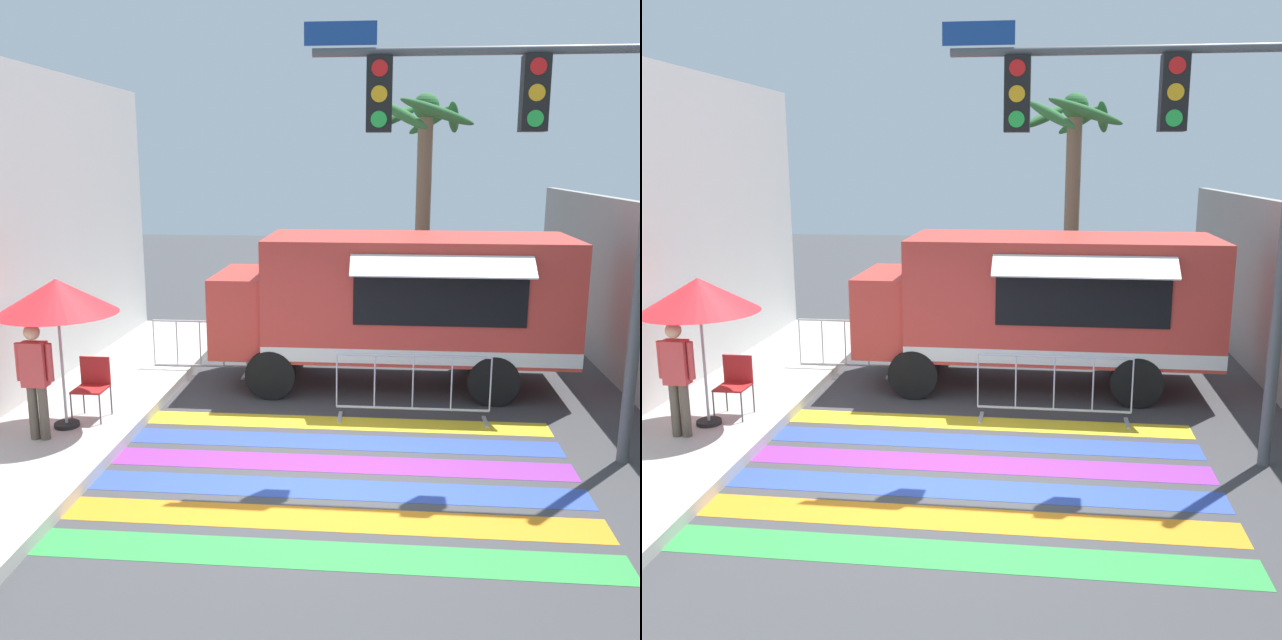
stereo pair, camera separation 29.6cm
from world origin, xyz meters
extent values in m
plane|color=#424244|center=(0.00, 0.00, 0.00)|extent=(60.00, 60.00, 0.00)
cube|color=green|center=(0.00, -1.87, 0.00)|extent=(6.40, 0.56, 0.01)
cube|color=orange|center=(0.00, -1.11, 0.00)|extent=(6.40, 0.56, 0.01)
cube|color=#334FB2|center=(0.00, -0.35, 0.00)|extent=(6.40, 0.56, 0.01)
cube|color=purple|center=(0.00, 0.41, 0.00)|extent=(6.40, 0.56, 0.01)
cube|color=#334FB2|center=(0.00, 1.17, 0.00)|extent=(6.40, 0.56, 0.01)
cube|color=yellow|center=(0.00, 1.93, 0.00)|extent=(6.40, 0.56, 0.01)
cube|color=#D13D33|center=(1.24, 4.02, 1.66)|extent=(5.27, 2.21, 2.06)
cube|color=#D13D33|center=(-1.39, 4.02, 1.33)|extent=(1.86, 2.03, 1.39)
cube|color=#1E232D|center=(-2.27, 4.02, 1.67)|extent=(0.06, 1.77, 0.53)
cube|color=black|center=(1.55, 2.90, 1.82)|extent=(2.79, 0.03, 0.93)
cube|color=white|center=(1.55, 2.70, 2.36)|extent=(2.89, 0.43, 0.31)
cube|color=white|center=(1.24, 2.91, 0.81)|extent=(5.27, 0.01, 0.24)
cylinder|color=black|center=(-1.23, 3.01, 0.43)|extent=(0.85, 0.22, 0.85)
cylinder|color=black|center=(-1.23, 5.04, 0.43)|extent=(0.85, 0.22, 0.85)
cylinder|color=black|center=(2.48, 3.01, 0.43)|extent=(0.85, 0.22, 0.85)
cylinder|color=black|center=(2.48, 5.04, 0.43)|extent=(0.85, 0.22, 0.85)
cylinder|color=#515456|center=(1.81, 0.83, 5.28)|extent=(4.20, 0.11, 0.11)
cube|color=black|center=(2.44, 0.80, 4.77)|extent=(0.32, 0.28, 0.90)
cylinder|color=red|center=(2.44, 0.66, 5.07)|extent=(0.20, 0.02, 0.20)
cylinder|color=#F2A519|center=(2.44, 0.66, 4.77)|extent=(0.20, 0.02, 0.20)
cylinder|color=green|center=(2.44, 0.66, 4.47)|extent=(0.20, 0.02, 0.20)
cube|color=black|center=(0.55, 0.80, 4.77)|extent=(0.32, 0.28, 0.90)
cylinder|color=red|center=(0.55, 0.66, 5.07)|extent=(0.20, 0.02, 0.20)
cylinder|color=#F2A519|center=(0.55, 0.66, 4.77)|extent=(0.20, 0.02, 0.20)
cylinder|color=green|center=(0.55, 0.66, 4.47)|extent=(0.20, 0.02, 0.20)
cube|color=navy|center=(0.06, 0.81, 5.50)|extent=(0.90, 0.02, 0.28)
cylinder|color=black|center=(-3.93, 0.99, 0.20)|extent=(0.36, 0.36, 0.06)
cylinder|color=#B2B2B7|center=(-3.93, 0.99, 1.26)|extent=(0.04, 0.04, 2.19)
cone|color=red|center=(-3.93, 0.99, 2.11)|extent=(1.70, 1.70, 0.50)
cylinder|color=#4C4C51|center=(-3.91, 1.12, 0.39)|extent=(0.02, 0.02, 0.45)
cylinder|color=#4C4C51|center=(-3.47, 1.12, 0.39)|extent=(0.02, 0.02, 0.45)
cylinder|color=#4C4C51|center=(-3.91, 1.56, 0.39)|extent=(0.02, 0.02, 0.45)
cylinder|color=#4C4C51|center=(-3.47, 1.56, 0.39)|extent=(0.02, 0.02, 0.45)
cube|color=#B22626|center=(-3.69, 1.34, 0.64)|extent=(0.46, 0.46, 0.03)
cube|color=#B22626|center=(-3.69, 1.55, 0.87)|extent=(0.46, 0.03, 0.43)
cylinder|color=brown|center=(-4.16, 0.50, 0.55)|extent=(0.13, 0.13, 0.77)
cylinder|color=brown|center=(-4.01, 0.50, 0.55)|extent=(0.13, 0.13, 0.77)
cube|color=#CC3F3F|center=(-4.09, 0.50, 1.25)|extent=(0.34, 0.20, 0.62)
cylinder|color=#CC3F3F|center=(-4.31, 0.50, 1.28)|extent=(0.09, 0.09, 0.53)
cylinder|color=#CC3F3F|center=(-3.87, 0.50, 1.28)|extent=(0.09, 0.09, 0.53)
sphere|color=tan|center=(-4.09, 0.50, 1.70)|extent=(0.22, 0.22, 0.22)
cylinder|color=#B7BABF|center=(1.13, 2.17, 1.05)|extent=(2.37, 0.04, 0.04)
cylinder|color=#B7BABF|center=(1.13, 2.17, 0.19)|extent=(2.37, 0.04, 0.04)
cylinder|color=#B7BABF|center=(-0.05, 2.17, 0.62)|extent=(0.02, 0.02, 0.86)
cylinder|color=#B7BABF|center=(0.54, 2.17, 0.62)|extent=(0.02, 0.02, 0.86)
cylinder|color=#B7BABF|center=(1.13, 2.17, 0.62)|extent=(0.02, 0.02, 0.86)
cylinder|color=#B7BABF|center=(1.72, 2.17, 0.62)|extent=(0.02, 0.02, 0.86)
cylinder|color=#B7BABF|center=(2.32, 2.17, 0.62)|extent=(0.02, 0.02, 0.86)
cube|color=#B7BABF|center=(0.00, 2.17, 0.01)|extent=(0.06, 0.44, 0.03)
cube|color=#B7BABF|center=(2.27, 2.17, 0.01)|extent=(0.06, 0.44, 0.03)
cylinder|color=#B7BABF|center=(-2.77, 4.22, 1.05)|extent=(1.78, 0.04, 0.04)
cylinder|color=#B7BABF|center=(-2.77, 4.22, 0.19)|extent=(1.78, 0.04, 0.04)
cylinder|color=#B7BABF|center=(-3.66, 4.22, 0.62)|extent=(0.02, 0.02, 0.86)
cylinder|color=#B7BABF|center=(-3.21, 4.22, 0.62)|extent=(0.02, 0.02, 0.86)
cylinder|color=#B7BABF|center=(-2.77, 4.22, 0.62)|extent=(0.02, 0.02, 0.86)
cylinder|color=#B7BABF|center=(-2.32, 4.22, 0.62)|extent=(0.02, 0.02, 0.86)
cylinder|color=#B7BABF|center=(-1.88, 4.22, 0.62)|extent=(0.02, 0.02, 0.86)
cube|color=#B7BABF|center=(-3.61, 4.22, 0.01)|extent=(0.06, 0.44, 0.03)
cube|color=#B7BABF|center=(-1.93, 4.22, 0.01)|extent=(0.06, 0.44, 0.03)
cylinder|color=#7A664C|center=(1.53, 8.48, 2.51)|extent=(0.35, 0.35, 5.03)
sphere|color=#2D6B33|center=(1.53, 8.48, 5.18)|extent=(0.60, 0.60, 0.60)
ellipsoid|color=#2D6B33|center=(2.14, 8.39, 4.93)|extent=(0.41, 1.23, 0.80)
ellipsoid|color=#2D6B33|center=(1.71, 9.08, 4.93)|extent=(1.23, 0.58, 0.83)
ellipsoid|color=#2D6B33|center=(0.88, 9.01, 5.00)|extent=(1.24, 1.43, 0.76)
ellipsoid|color=#2D6B33|center=(0.99, 7.92, 4.97)|extent=(1.26, 1.22, 0.83)
ellipsoid|color=#2D6B33|center=(1.73, 7.63, 5.01)|extent=(1.74, 0.63, 0.74)
camera|label=1|loc=(0.67, -8.47, 3.96)|focal=40.00mm
camera|label=2|loc=(0.96, -8.44, 3.96)|focal=40.00mm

